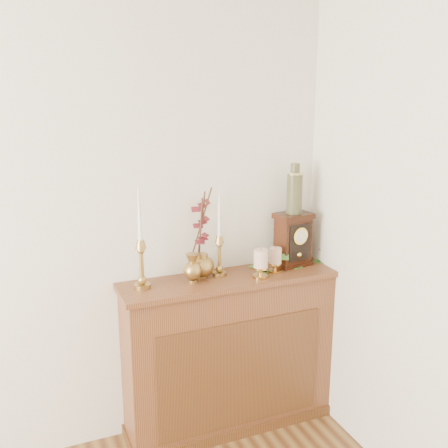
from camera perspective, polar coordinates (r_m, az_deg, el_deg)
name	(u,v)px	position (r m, az deg, el deg)	size (l,w,h in m)	color
console_shelf	(230,357)	(3.12, 0.63, -14.28)	(1.24, 0.34, 0.93)	brown
candlestick_left	(141,256)	(2.73, -9.01, -3.47)	(0.09, 0.09, 0.53)	#A78443
candlestick_center	(219,249)	(2.88, -0.51, -2.75)	(0.08, 0.08, 0.47)	#A78443
bud_vase	(193,268)	(2.80, -3.43, -4.86)	(0.10, 0.10, 0.16)	#A78443
ginger_jar	(201,236)	(2.87, -2.48, -1.28)	(0.20, 0.22, 0.51)	#A78443
pillar_candle_left	(261,262)	(2.87, 4.02, -4.17)	(0.09, 0.09, 0.17)	gold
pillar_candle_right	(275,259)	(2.97, 5.60, -3.78)	(0.08, 0.08, 0.15)	gold
ivy_garland	(291,264)	(3.10, 7.34, -4.29)	(0.42, 0.20, 0.09)	#42762C
mantel_clock	(293,240)	(3.08, 7.53, -1.73)	(0.23, 0.17, 0.31)	#38170B
ceramic_vase	(294,191)	(3.02, 7.68, 3.56)	(0.09, 0.09, 0.29)	#1B362B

